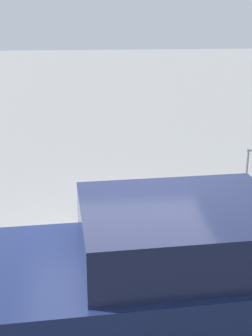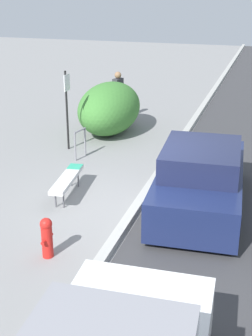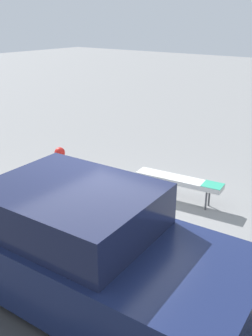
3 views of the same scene
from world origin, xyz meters
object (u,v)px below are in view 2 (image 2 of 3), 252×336
object	(u,v)px
sign_post	(67,103)
fire_hydrant	(47,236)
bench	(67,179)
bike_rack	(80,141)
parked_car_near	(200,179)
pedestrian	(118,95)

from	to	relation	value
sign_post	fire_hydrant	xyz separation A→B (m)	(-5.50, -2.04, -0.98)
bench	bike_rack	world-z (taller)	bike_rack
fire_hydrant	sign_post	bearing A→B (deg)	20.38
bench	sign_post	bearing A→B (deg)	16.28
bike_rack	parked_car_near	xyz separation A→B (m)	(-2.09, -3.67, 0.15)
sign_post	pedestrian	size ratio (longest dim) A/B	1.33
bike_rack	sign_post	distance (m)	1.24
sign_post	pedestrian	xyz separation A→B (m)	(3.38, -0.41, -0.46)
bike_rack	pedestrian	size ratio (longest dim) A/B	0.48
bench	parked_car_near	xyz separation A→B (m)	(0.34, -2.97, 0.23)
sign_post	parked_car_near	world-z (taller)	sign_post
fire_hydrant	pedestrian	bearing A→B (deg)	10.44
sign_post	fire_hydrant	world-z (taller)	sign_post
sign_post	pedestrian	world-z (taller)	sign_post
bike_rack	sign_post	size ratio (longest dim) A/B	0.36
sign_post	parked_car_near	xyz separation A→B (m)	(-2.70, -4.30, -0.73)
fire_hydrant	pedestrian	distance (m)	9.05
bike_rack	fire_hydrant	bearing A→B (deg)	-163.84
bench	bike_rack	distance (m)	2.53
sign_post	pedestrian	bearing A→B (deg)	-6.88
sign_post	parked_car_near	size ratio (longest dim) A/B	0.54
pedestrian	parked_car_near	distance (m)	7.22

